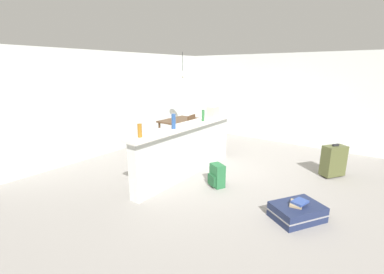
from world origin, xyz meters
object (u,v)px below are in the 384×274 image
object	(u,v)px
bottle_blue	(174,121)
grocery_bag	(213,112)
bottle_green	(203,115)
dining_table	(181,123)
bottle_white	(218,109)
backpack_green	(217,176)
suitcase_upright_olive	(333,161)
pendant_lamp	(183,73)
dining_chair_near_partition	(195,131)
bottle_amber	(140,131)
book_stack	(298,203)
suitcase_flat_navy	(297,212)

from	to	relation	value
bottle_blue	grocery_bag	size ratio (longest dim) A/B	1.03
bottle_green	dining_table	xyz separation A→B (m)	(1.09, 1.47, -0.52)
bottle_white	grocery_bag	bearing A→B (deg)	-179.20
bottle_blue	dining_table	bearing A→B (deg)	36.09
bottle_green	backpack_green	size ratio (longest dim) A/B	0.55
bottle_blue	bottle_green	bearing A→B (deg)	-1.61
bottle_white	suitcase_upright_olive	distance (m)	2.59
pendant_lamp	backpack_green	xyz separation A→B (m)	(-1.72, -2.15, -1.76)
dining_chair_near_partition	backpack_green	distance (m)	2.25
dining_table	suitcase_upright_olive	xyz separation A→B (m)	(0.13, -3.76, -0.32)
grocery_bag	suitcase_upright_olive	distance (m)	2.63
bottle_green	dining_table	bearing A→B (deg)	53.44
bottle_amber	bottle_blue	distance (m)	0.77
bottle_amber	dining_chair_near_partition	bearing A→B (deg)	18.08
dining_table	pendant_lamp	size ratio (longest dim) A/B	1.69
dining_table	suitcase_upright_olive	size ratio (longest dim) A/B	1.64
bottle_blue	dining_chair_near_partition	size ratio (longest dim) A/B	0.29
bottle_green	dining_table	distance (m)	1.90
suitcase_upright_olive	book_stack	xyz separation A→B (m)	(-2.01, 0.12, -0.08)
bottle_green	suitcase_upright_olive	bearing A→B (deg)	-62.01
suitcase_upright_olive	suitcase_flat_navy	bearing A→B (deg)	176.63
dining_table	suitcase_upright_olive	world-z (taller)	dining_table
bottle_amber	pendant_lamp	distance (m)	3.27
dining_chair_near_partition	bottle_blue	bearing A→B (deg)	-154.50
dining_table	dining_chair_near_partition	world-z (taller)	dining_chair_near_partition
bottle_white	book_stack	distance (m)	2.92
dining_table	dining_chair_near_partition	xyz separation A→B (m)	(-0.10, -0.55, -0.13)
grocery_bag	suitcase_flat_navy	distance (m)	2.84
dining_chair_near_partition	suitcase_upright_olive	xyz separation A→B (m)	(0.22, -3.22, -0.19)
suitcase_upright_olive	backpack_green	world-z (taller)	suitcase_upright_olive
pendant_lamp	backpack_green	size ratio (longest dim) A/B	1.55
bottle_green	grocery_bag	xyz separation A→B (m)	(0.55, 0.11, -0.01)
bottle_blue	suitcase_upright_olive	distance (m)	3.25
bottle_white	dining_chair_near_partition	bearing A→B (deg)	74.41
dining_table	book_stack	distance (m)	4.12
bottle_green	dining_chair_near_partition	world-z (taller)	bottle_green
bottle_white	suitcase_flat_navy	world-z (taller)	bottle_white
bottle_amber	bottle_blue	xyz separation A→B (m)	(0.77, -0.03, 0.03)
book_stack	pendant_lamp	bearing A→B (deg)	61.60
bottle_blue	backpack_green	size ratio (longest dim) A/B	0.64
suitcase_upright_olive	backpack_green	bearing A→B (deg)	137.67
bottle_blue	suitcase_upright_olive	size ratio (longest dim) A/B	0.40
bottle_amber	dining_table	world-z (taller)	bottle_amber
dining_table	suitcase_flat_navy	world-z (taller)	dining_table
dining_chair_near_partition	bottle_white	bearing A→B (deg)	-105.59
bottle_blue	dining_table	xyz separation A→B (m)	(1.98, 1.45, -0.53)
suitcase_flat_navy	dining_table	bearing A→B (deg)	62.75
suitcase_upright_olive	bottle_white	bearing A→B (deg)	100.61
suitcase_flat_navy	pendant_lamp	bearing A→B (deg)	61.67
suitcase_flat_navy	book_stack	bearing A→B (deg)	152.49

